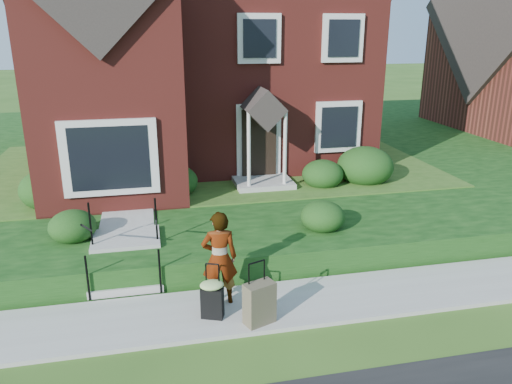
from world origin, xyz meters
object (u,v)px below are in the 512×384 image
object	(u,v)px
suitcase_black	(212,297)
suitcase_olive	(259,303)
woman	(219,258)
front_steps	(126,255)

from	to	relation	value
suitcase_black	suitcase_olive	world-z (taller)	suitcase_olive
suitcase_olive	woman	bearing A→B (deg)	102.74
suitcase_black	suitcase_olive	bearing A→B (deg)	-2.53
suitcase_olive	front_steps	bearing A→B (deg)	112.29
woman	front_steps	bearing A→B (deg)	-39.09
woman	suitcase_black	xyz separation A→B (m)	(-0.21, -0.48, -0.49)
suitcase_black	woman	bearing A→B (deg)	88.00
front_steps	woman	size ratio (longest dim) A/B	1.14
woman	suitcase_black	world-z (taller)	woman
front_steps	woman	bearing A→B (deg)	-42.47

